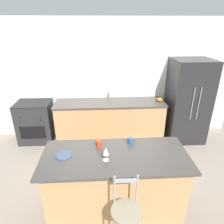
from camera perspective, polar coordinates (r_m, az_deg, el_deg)
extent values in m
plane|color=gray|center=(4.61, -0.33, -9.70)|extent=(18.00, 18.00, 0.00)
cube|color=silver|center=(4.71, -0.84, 9.15)|extent=(6.00, 0.07, 2.70)
cube|color=tan|center=(4.72, -0.59, -2.55)|extent=(2.44, 0.66, 0.90)
cube|color=#47423D|center=(4.53, -0.62, 2.74)|extent=(2.48, 0.70, 0.03)
cube|color=black|center=(4.52, -0.62, 2.87)|extent=(0.56, 0.36, 0.01)
cylinder|color=#ADAFB5|center=(4.69, -0.75, 5.16)|extent=(0.02, 0.02, 0.22)
cylinder|color=#ADAFB5|center=(4.60, -0.73, 6.10)|extent=(0.02, 0.12, 0.02)
cube|color=tan|center=(3.07, 0.87, -19.48)|extent=(1.88, 0.74, 0.89)
cube|color=#47423D|center=(2.78, 0.93, -12.56)|extent=(2.00, 0.86, 0.03)
cube|color=#232326|center=(4.85, 20.66, 2.93)|extent=(0.84, 0.78, 1.88)
cylinder|color=#939399|center=(4.45, 22.00, 2.16)|extent=(0.02, 0.02, 0.71)
cylinder|color=#939399|center=(4.51, 23.55, 2.17)|extent=(0.02, 0.02, 0.71)
cube|color=#28282B|center=(4.95, -20.90, -2.66)|extent=(0.76, 0.60, 0.93)
cube|color=black|center=(4.75, -21.71, -5.52)|extent=(0.55, 0.01, 0.30)
cube|color=black|center=(4.77, -21.72, 2.43)|extent=(0.76, 0.60, 0.02)
cylinder|color=black|center=(4.66, -24.91, -1.53)|extent=(0.03, 0.02, 0.03)
cylinder|color=black|center=(4.51, -19.88, -1.45)|extent=(0.03, 0.02, 0.03)
cylinder|color=black|center=(4.68, -24.75, -2.35)|extent=(0.03, 0.02, 0.03)
cylinder|color=black|center=(4.54, -19.75, -2.30)|extent=(0.03, 0.02, 0.03)
cylinder|color=#99999E|center=(2.80, 0.64, -29.22)|extent=(0.02, 0.02, 0.63)
cylinder|color=#99999E|center=(2.82, 6.51, -28.83)|extent=(0.02, 0.02, 0.63)
cylinder|color=gray|center=(2.46, 4.19, -26.64)|extent=(0.35, 0.35, 0.04)
cylinder|color=#99999E|center=(2.38, 0.70, -21.26)|extent=(0.02, 0.02, 0.38)
cylinder|color=#99999E|center=(2.40, 7.15, -20.86)|extent=(0.02, 0.02, 0.38)
cube|color=#99999E|center=(2.30, 4.04, -18.98)|extent=(0.25, 0.02, 0.04)
cylinder|color=#425170|center=(2.83, -13.64, -11.92)|extent=(0.23, 0.23, 0.01)
torus|color=#425170|center=(2.83, -13.66, -11.83)|extent=(0.22, 0.22, 0.01)
cylinder|color=white|center=(2.68, -1.73, -13.56)|extent=(0.08, 0.08, 0.00)
cylinder|color=white|center=(2.65, -1.74, -12.76)|extent=(0.01, 0.01, 0.09)
cone|color=white|center=(2.60, -1.77, -11.03)|extent=(0.08, 0.08, 0.11)
cylinder|color=#335689|center=(2.99, 5.29, -8.18)|extent=(0.08, 0.08, 0.10)
torus|color=#335689|center=(2.99, 6.04, -8.12)|extent=(0.06, 0.01, 0.06)
cylinder|color=red|center=(2.91, -3.72, -8.96)|extent=(0.08, 0.08, 0.11)
ellipsoid|color=orange|center=(4.64, 13.51, 3.44)|extent=(0.12, 0.12, 0.09)
cylinder|color=brown|center=(4.62, 13.58, 4.13)|extent=(0.02, 0.02, 0.02)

